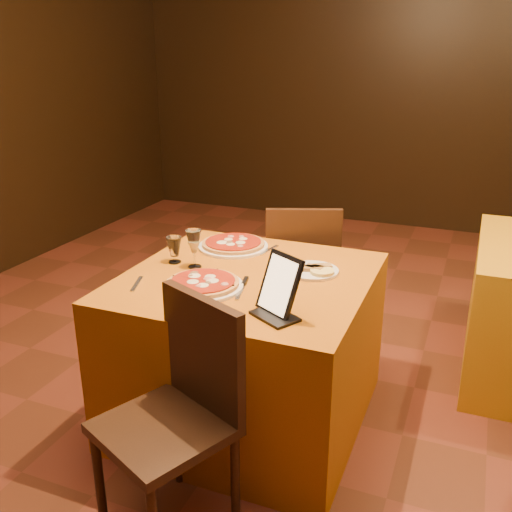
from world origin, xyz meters
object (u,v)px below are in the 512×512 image
at_px(chair_main_far, 300,274).
at_px(pizza_far, 233,245).
at_px(tablet, 280,284).
at_px(chair_main_near, 164,428).
at_px(water_glass, 174,250).
at_px(wine_glass, 194,249).
at_px(main_table, 248,348).
at_px(pizza_near, 203,284).

xyz_separation_m(chair_main_far, pizza_far, (-0.22, -0.49, 0.31)).
bearing_deg(pizza_far, tablet, -52.96).
relative_size(pizza_far, tablet, 1.50).
xyz_separation_m(pizza_far, tablet, (0.49, -0.65, 0.10)).
relative_size(chair_main_near, water_glass, 7.00).
relative_size(chair_main_far, pizza_far, 2.49).
relative_size(chair_main_near, wine_glass, 4.79).
height_order(chair_main_near, water_glass, chair_main_near).
height_order(main_table, chair_main_near, chair_main_near).
relative_size(main_table, chair_main_near, 1.21).
xyz_separation_m(wine_glass, tablet, (0.54, -0.31, 0.03)).
xyz_separation_m(main_table, chair_main_near, (0.00, -0.78, 0.08)).
xyz_separation_m(chair_main_near, water_glass, (-0.40, 0.81, 0.36)).
distance_m(main_table, water_glass, 0.59).
bearing_deg(tablet, wine_glass, -179.80).
height_order(pizza_near, pizza_far, same).
height_order(wine_glass, water_glass, wine_glass).
distance_m(pizza_far, water_glass, 0.36).
distance_m(pizza_near, wine_glass, 0.26).
xyz_separation_m(chair_main_near, pizza_far, (-0.22, 1.12, 0.31)).
bearing_deg(water_glass, pizza_near, -40.06).
relative_size(pizza_near, water_glass, 2.70).
relative_size(chair_main_near, tablet, 3.73).
distance_m(chair_main_far, water_glass, 0.96).
height_order(chair_main_near, chair_main_far, same).
bearing_deg(main_table, water_glass, 176.14).
relative_size(main_table, chair_main_far, 1.21).
bearing_deg(water_glass, tablet, -27.03).
relative_size(main_table, tablet, 4.51).
distance_m(main_table, chair_main_near, 0.79).
bearing_deg(pizza_near, wine_glass, 126.09).
bearing_deg(pizza_far, water_glass, -119.42).
xyz_separation_m(main_table, wine_glass, (-0.27, 0.00, 0.47)).
bearing_deg(chair_main_near, tablet, 84.96).
distance_m(main_table, pizza_far, 0.56).
distance_m(chair_main_near, chair_main_far, 1.60).
relative_size(chair_main_far, pizza_near, 2.60).
bearing_deg(water_glass, pizza_far, 60.58).
relative_size(main_table, wine_glass, 5.79).
xyz_separation_m(pizza_near, wine_glass, (-0.15, 0.20, 0.08)).
xyz_separation_m(chair_main_near, chair_main_far, (0.00, 1.60, 0.00)).
bearing_deg(main_table, tablet, -49.46).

